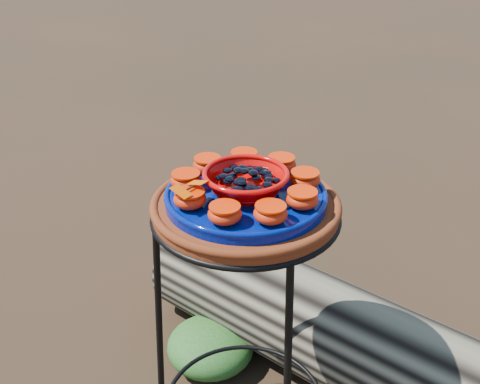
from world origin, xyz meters
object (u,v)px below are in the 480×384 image
Objects in this scene: terracotta_saucer at (246,209)px; driftwood_log at (407,370)px; cobalt_plate at (246,197)px; plant_stand at (245,342)px; red_bowl at (246,183)px.

driftwood_log is (0.30, 0.34, -0.56)m from terracotta_saucer.
cobalt_plate reaches higher than driftwood_log.
plant_stand is 2.08× the size of cobalt_plate.
terracotta_saucer is 0.24× the size of driftwood_log.
driftwood_log is (0.30, 0.34, -0.59)m from cobalt_plate.
cobalt_plate is 2.00× the size of red_bowl.
red_bowl is at bearing 0.00° from terracotta_saucer.
driftwood_log is at bearing 48.43° from terracotta_saucer.
plant_stand is 0.43m from red_bowl.
plant_stand is 0.49m from driftwood_log.
red_bowl is (0.00, 0.00, 0.03)m from cobalt_plate.
terracotta_saucer reaches higher than driftwood_log.
cobalt_plate is 0.20× the size of driftwood_log.
cobalt_plate is at bearing 0.00° from terracotta_saucer.
plant_stand is at bearing 0.00° from terracotta_saucer.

